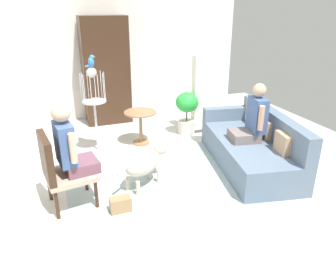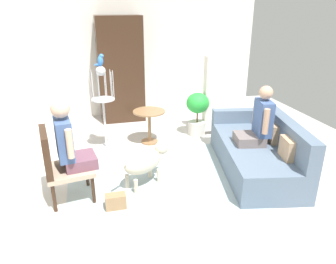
% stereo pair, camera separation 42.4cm
% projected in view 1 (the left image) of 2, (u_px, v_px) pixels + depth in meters
% --- Properties ---
extents(ground_plane, '(7.78, 7.78, 0.00)m').
position_uv_depth(ground_plane, '(160.00, 184.00, 4.49)').
color(ground_plane, beige).
extents(back_wall, '(5.89, 0.12, 2.68)m').
position_uv_depth(back_wall, '(109.00, 54.00, 6.87)').
color(back_wall, silver).
rests_on(back_wall, ground).
extents(area_rug, '(2.47, 2.58, 0.01)m').
position_uv_depth(area_rug, '(163.00, 190.00, 4.34)').
color(area_rug, '#9EB2B7').
rests_on(area_rug, ground).
extents(couch, '(1.30, 2.18, 0.83)m').
position_uv_depth(couch, '(252.00, 147.00, 4.96)').
color(couch, slate).
rests_on(couch, ground).
extents(armchair, '(0.64, 0.63, 0.96)m').
position_uv_depth(armchair, '(58.00, 167.00, 3.80)').
color(armchair, '#382316').
rests_on(armchair, ground).
extents(person_on_couch, '(0.53, 0.53, 0.86)m').
position_uv_depth(person_on_couch, '(253.00, 119.00, 4.75)').
color(person_on_couch, slate).
extents(person_on_armchair, '(0.50, 0.54, 0.89)m').
position_uv_depth(person_on_armchair, '(69.00, 145.00, 3.78)').
color(person_on_armchair, '#6E4554').
extents(round_end_table, '(0.57, 0.57, 0.60)m').
position_uv_depth(round_end_table, '(141.00, 122.00, 5.66)').
color(round_end_table, olive).
rests_on(round_end_table, ground).
extents(dog, '(0.82, 0.57, 0.58)m').
position_uv_depth(dog, '(145.00, 162.00, 4.34)').
color(dog, beige).
rests_on(dog, ground).
extents(bird_cage_stand, '(0.39, 0.39, 1.43)m').
position_uv_depth(bird_cage_stand, '(95.00, 111.00, 5.22)').
color(bird_cage_stand, silver).
rests_on(bird_cage_stand, ground).
extents(parrot, '(0.17, 0.10, 0.19)m').
position_uv_depth(parrot, '(91.00, 62.00, 4.93)').
color(parrot, blue).
rests_on(parrot, bird_cage_stand).
extents(potted_plant, '(0.43, 0.43, 0.82)m').
position_uv_depth(potted_plant, '(187.00, 109.00, 6.07)').
color(potted_plant, beige).
rests_on(potted_plant, ground).
extents(column_lamp, '(0.20, 0.20, 1.48)m').
position_uv_depth(column_lamp, '(197.00, 95.00, 6.10)').
color(column_lamp, '#4C4742').
rests_on(column_lamp, ground).
extents(armoire_cabinet, '(0.91, 0.56, 2.14)m').
position_uv_depth(armoire_cabinet, '(106.00, 71.00, 6.56)').
color(armoire_cabinet, '#382316').
rests_on(armoire_cabinet, ground).
extents(handbag, '(0.25, 0.14, 0.19)m').
position_uv_depth(handbag, '(120.00, 204.00, 3.87)').
color(handbag, '#99724C').
rests_on(handbag, ground).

